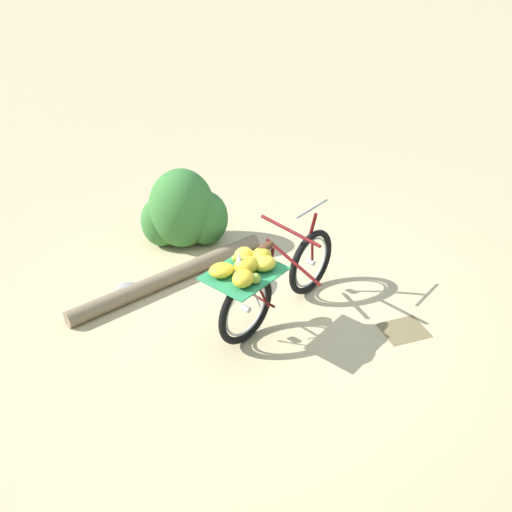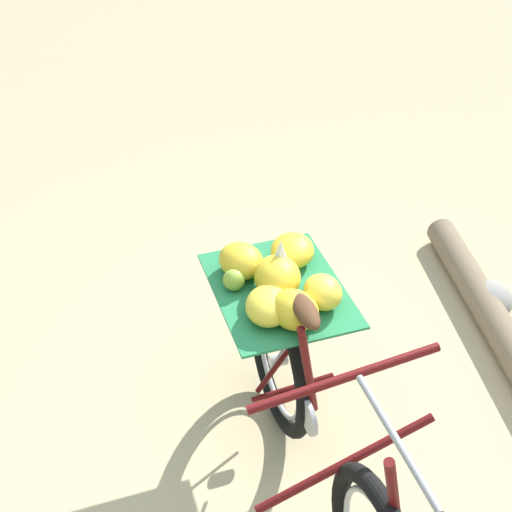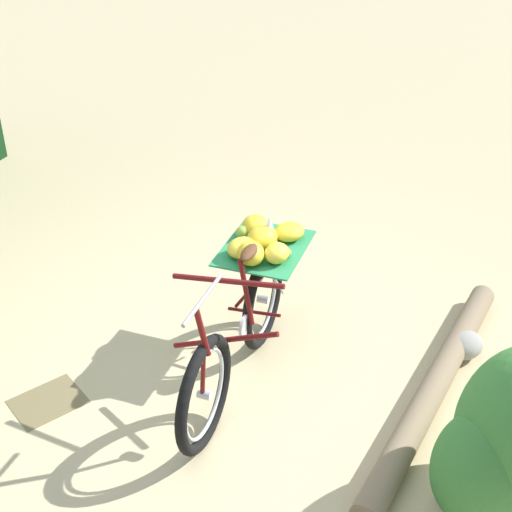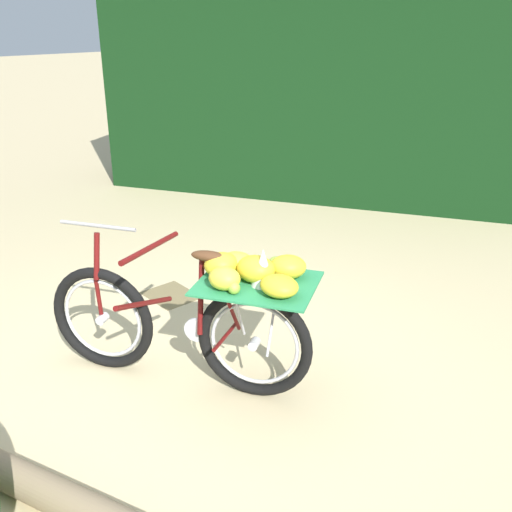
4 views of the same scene
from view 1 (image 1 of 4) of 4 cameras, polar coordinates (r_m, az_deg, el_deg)
name	(u,v)px [view 1 (image 1 of 4)]	position (r m, az deg, el deg)	size (l,w,h in m)	color
ground_plane	(270,316)	(5.65, 1.46, -6.25)	(60.00, 60.00, 0.00)	#C6B284
bicycle	(270,278)	(5.26, 1.44, -2.26)	(1.68, 1.18, 1.03)	black
fallen_log	(171,276)	(6.15, -8.85, -2.11)	(0.18, 0.18, 2.42)	#7F6B51
shrub_cluster	(184,213)	(6.69, -7.56, 4.50)	(1.05, 0.72, 1.00)	#387533
path_stone	(128,291)	(6.00, -13.23, -3.60)	(0.29, 0.24, 0.18)	gray
leaf_litter_patch	(404,330)	(5.66, 15.14, -7.47)	(0.44, 0.36, 0.01)	olive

